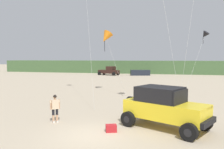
{
  "coord_description": "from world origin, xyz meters",
  "views": [
    {
      "loc": [
        3.68,
        -10.59,
        3.83
      ],
      "look_at": [
        0.3,
        2.85,
        2.84
      ],
      "focal_mm": 36.88,
      "sensor_mm": 36.0,
      "label": 1
    }
  ],
  "objects_px": {
    "distant_sedan": "(140,73)",
    "kite_green_box": "(205,35)",
    "jeep": "(164,106)",
    "kite_yellow_diamond": "(106,37)",
    "person_watching": "(55,107)",
    "distant_pickup": "(109,71)",
    "cooler_box": "(111,128)"
  },
  "relations": [
    {
      "from": "jeep",
      "to": "cooler_box",
      "type": "distance_m",
      "value": 3.13
    },
    {
      "from": "jeep",
      "to": "cooler_box",
      "type": "bearing_deg",
      "value": -153.3
    },
    {
      "from": "distant_pickup",
      "to": "kite_green_box",
      "type": "bearing_deg",
      "value": -55.69
    },
    {
      "from": "distant_sedan",
      "to": "person_watching",
      "type": "bearing_deg",
      "value": -107.0
    },
    {
      "from": "cooler_box",
      "to": "kite_green_box",
      "type": "xyz_separation_m",
      "value": [
        6.36,
        14.24,
        6.02
      ]
    },
    {
      "from": "cooler_box",
      "to": "distant_pickup",
      "type": "distance_m",
      "value": 40.03
    },
    {
      "from": "person_watching",
      "to": "kite_green_box",
      "type": "relative_size",
      "value": 0.25
    },
    {
      "from": "cooler_box",
      "to": "distant_pickup",
      "type": "height_order",
      "value": "distant_pickup"
    },
    {
      "from": "distant_sedan",
      "to": "kite_green_box",
      "type": "xyz_separation_m",
      "value": [
        9.81,
        -25.29,
        5.61
      ]
    },
    {
      "from": "person_watching",
      "to": "distant_pickup",
      "type": "relative_size",
      "value": 0.34
    },
    {
      "from": "person_watching",
      "to": "kite_yellow_diamond",
      "type": "bearing_deg",
      "value": 91.27
    },
    {
      "from": "kite_green_box",
      "to": "person_watching",
      "type": "bearing_deg",
      "value": -126.93
    },
    {
      "from": "distant_sedan",
      "to": "kite_yellow_diamond",
      "type": "xyz_separation_m",
      "value": [
        -0.49,
        -26.4,
        5.49
      ]
    },
    {
      "from": "person_watching",
      "to": "kite_yellow_diamond",
      "type": "height_order",
      "value": "kite_yellow_diamond"
    },
    {
      "from": "person_watching",
      "to": "cooler_box",
      "type": "relative_size",
      "value": 2.98
    },
    {
      "from": "jeep",
      "to": "distant_sedan",
      "type": "bearing_deg",
      "value": 99.07
    },
    {
      "from": "distant_pickup",
      "to": "distant_sedan",
      "type": "height_order",
      "value": "distant_pickup"
    },
    {
      "from": "kite_yellow_diamond",
      "to": "distant_pickup",
      "type": "bearing_deg",
      "value": 104.01
    },
    {
      "from": "distant_pickup",
      "to": "distant_sedan",
      "type": "relative_size",
      "value": 1.17
    },
    {
      "from": "kite_yellow_diamond",
      "to": "kite_green_box",
      "type": "relative_size",
      "value": 1.03
    },
    {
      "from": "distant_sedan",
      "to": "kite_yellow_diamond",
      "type": "height_order",
      "value": "kite_yellow_diamond"
    },
    {
      "from": "distant_pickup",
      "to": "kite_yellow_diamond",
      "type": "bearing_deg",
      "value": -75.99
    },
    {
      "from": "person_watching",
      "to": "distant_pickup",
      "type": "xyz_separation_m",
      "value": [
        -6.65,
        37.78,
        0.0
      ]
    },
    {
      "from": "jeep",
      "to": "kite_green_box",
      "type": "relative_size",
      "value": 0.74
    },
    {
      "from": "jeep",
      "to": "kite_yellow_diamond",
      "type": "height_order",
      "value": "kite_yellow_diamond"
    },
    {
      "from": "jeep",
      "to": "person_watching",
      "type": "bearing_deg",
      "value": -176.02
    },
    {
      "from": "distant_pickup",
      "to": "kite_yellow_diamond",
      "type": "relative_size",
      "value": 0.71
    },
    {
      "from": "jeep",
      "to": "kite_green_box",
      "type": "xyz_separation_m",
      "value": [
        3.71,
        12.91,
        5.01
      ]
    },
    {
      "from": "kite_yellow_diamond",
      "to": "person_watching",
      "type": "bearing_deg",
      "value": -88.73
    },
    {
      "from": "jeep",
      "to": "distant_pickup",
      "type": "height_order",
      "value": "jeep"
    },
    {
      "from": "distant_sedan",
      "to": "kite_yellow_diamond",
      "type": "bearing_deg",
      "value": -107.74
    },
    {
      "from": "jeep",
      "to": "cooler_box",
      "type": "xyz_separation_m",
      "value": [
        -2.65,
        -1.33,
        -1.01
      ]
    }
  ]
}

